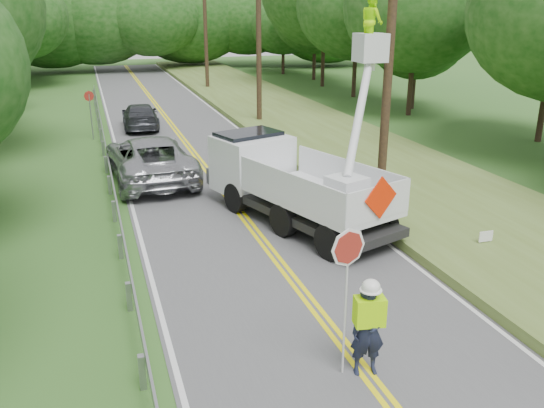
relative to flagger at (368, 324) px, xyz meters
name	(u,v)px	position (x,y,z in m)	size (l,w,h in m)	color
ground	(369,378)	(0.00, -0.17, -1.08)	(140.00, 140.00, 0.00)	#355F26
road	(212,177)	(0.00, 13.83, -1.07)	(7.20, 96.00, 0.03)	#515154
guardrail	(109,167)	(-4.02, 14.74, -0.53)	(0.18, 48.00, 0.77)	gray
utility_poles	(303,38)	(5.00, 16.85, 4.19)	(1.60, 43.30, 10.00)	black
tall_grass_verge	(369,160)	(7.10, 13.83, -0.93)	(7.00, 96.00, 0.30)	#526527
treeline_right	(403,10)	(15.28, 25.93, 5.28)	(11.76, 54.43, 12.47)	#332319
treeline_horizon	(125,17)	(0.01, 56.10, 4.42)	(56.34, 13.98, 10.33)	#11400D
flagger	(368,324)	(0.00, 0.00, 0.00)	(1.16, 0.54, 2.98)	#191E33
bucket_truck	(286,168)	(1.44, 8.84, 0.51)	(5.48, 7.58, 7.01)	black
suv_silver	(150,158)	(-2.43, 14.16, -0.16)	(2.97, 6.44, 1.79)	#A1A2A8
suv_darkgrey	(140,116)	(-1.81, 24.74, -0.37)	(1.94, 4.76, 1.38)	#34363C
stop_sign_permanent	(90,107)	(-4.48, 22.57, 0.61)	(0.51, 0.23, 2.54)	gray
yard_sign	(486,237)	(5.81, 4.09, -0.62)	(0.44, 0.04, 0.64)	white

